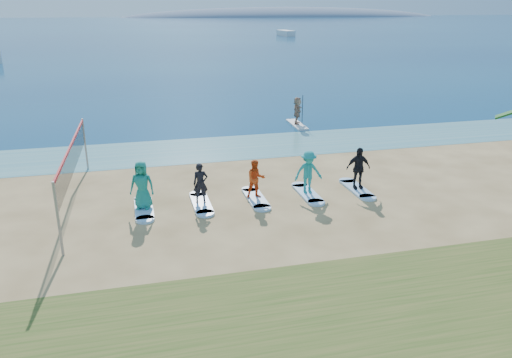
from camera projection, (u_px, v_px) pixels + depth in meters
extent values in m
plane|color=tan|center=(291.00, 223.00, 18.26)|extent=(600.00, 600.00, 0.00)
plane|color=teal|center=(233.00, 147.00, 27.86)|extent=(600.00, 600.00, 0.00)
plane|color=navy|center=(141.00, 28.00, 164.53)|extent=(600.00, 600.00, 0.00)
ellipsoid|color=slate|center=(287.00, 17.00, 314.60)|extent=(220.00, 56.00, 18.00)
cylinder|color=gray|center=(58.00, 219.00, 15.50)|extent=(0.09, 0.09, 2.50)
cylinder|color=gray|center=(85.00, 144.00, 23.78)|extent=(0.09, 0.09, 2.50)
cube|color=black|center=(73.00, 158.00, 19.42)|extent=(0.26, 9.00, 1.00)
cube|color=red|center=(71.00, 145.00, 19.25)|extent=(0.29, 9.00, 0.10)
cube|color=silver|center=(297.00, 125.00, 32.87)|extent=(0.82, 3.02, 0.12)
imported|color=tan|center=(297.00, 111.00, 32.56)|extent=(1.06, 1.71, 1.75)
cube|color=silver|center=(286.00, 36.00, 124.32)|extent=(3.17, 6.47, 1.36)
cube|color=#9FCBF6|center=(144.00, 209.00, 19.41)|extent=(0.70, 2.20, 0.09)
imported|color=#1A7F70|center=(142.00, 185.00, 19.08)|extent=(1.06, 0.84, 1.89)
cube|color=#9FCBF6|center=(201.00, 203.00, 19.93)|extent=(0.70, 2.20, 0.09)
imported|color=black|center=(201.00, 183.00, 19.65)|extent=(0.60, 0.40, 1.62)
cube|color=#9FCBF6|center=(256.00, 198.00, 20.45)|extent=(0.70, 2.20, 0.09)
imported|color=#D04515|center=(256.00, 179.00, 20.17)|extent=(0.78, 0.61, 1.59)
cube|color=#9FCBF6|center=(308.00, 194.00, 20.98)|extent=(0.70, 2.20, 0.09)
imported|color=teal|center=(308.00, 172.00, 20.66)|extent=(1.19, 0.71, 1.81)
cube|color=#9FCBF6|center=(357.00, 189.00, 21.50)|extent=(0.70, 2.20, 0.09)
imported|color=black|center=(358.00, 168.00, 21.18)|extent=(1.08, 0.49, 1.80)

